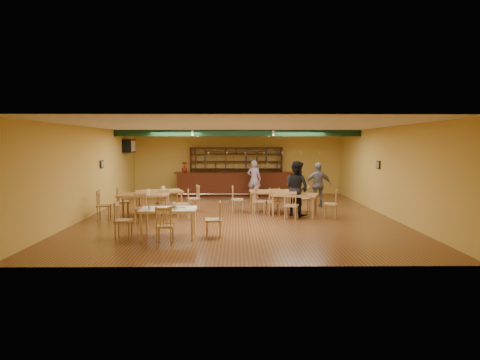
{
  "coord_description": "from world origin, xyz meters",
  "views": [
    {
      "loc": [
        -0.09,
        -13.93,
        2.42
      ],
      "look_at": [
        0.06,
        0.6,
        1.15
      ],
      "focal_mm": 30.61,
      "sensor_mm": 36.0,
      "label": 1
    }
  ],
  "objects_px": {
    "near_table": "(169,223)",
    "patron_bar": "(254,179)",
    "dining_table_c": "(144,206)",
    "dining_table_d": "(295,205)",
    "dining_table_a": "(159,202)",
    "bar_counter": "(236,184)",
    "patron_right_a": "(296,188)",
    "dining_table_b": "(271,201)"
  },
  "relations": [
    {
      "from": "bar_counter",
      "to": "dining_table_c",
      "type": "bearing_deg",
      "value": -117.23
    },
    {
      "from": "dining_table_a",
      "to": "patron_bar",
      "type": "bearing_deg",
      "value": 28.23
    },
    {
      "from": "bar_counter",
      "to": "patron_bar",
      "type": "relative_size",
      "value": 3.33
    },
    {
      "from": "dining_table_a",
      "to": "near_table",
      "type": "relative_size",
      "value": 1.11
    },
    {
      "from": "dining_table_c",
      "to": "near_table",
      "type": "xyz_separation_m",
      "value": [
        1.25,
        -2.73,
        -0.02
      ]
    },
    {
      "from": "near_table",
      "to": "patron_right_a",
      "type": "distance_m",
      "value": 5.06
    },
    {
      "from": "dining_table_c",
      "to": "dining_table_d",
      "type": "xyz_separation_m",
      "value": [
        5.0,
        0.49,
        -0.03
      ]
    },
    {
      "from": "dining_table_b",
      "to": "patron_right_a",
      "type": "bearing_deg",
      "value": -47.83
    },
    {
      "from": "dining_table_c",
      "to": "dining_table_d",
      "type": "bearing_deg",
      "value": -0.5
    },
    {
      "from": "dining_table_c",
      "to": "dining_table_d",
      "type": "distance_m",
      "value": 5.02
    },
    {
      "from": "patron_bar",
      "to": "patron_right_a",
      "type": "xyz_separation_m",
      "value": [
        1.24,
        -4.48,
        0.07
      ]
    },
    {
      "from": "dining_table_b",
      "to": "patron_bar",
      "type": "xyz_separation_m",
      "value": [
        -0.44,
        3.68,
        0.48
      ]
    },
    {
      "from": "dining_table_d",
      "to": "near_table",
      "type": "relative_size",
      "value": 1.04
    },
    {
      "from": "dining_table_b",
      "to": "dining_table_d",
      "type": "height_order",
      "value": "dining_table_b"
    },
    {
      "from": "patron_bar",
      "to": "dining_table_b",
      "type": "bearing_deg",
      "value": 114.25
    },
    {
      "from": "dining_table_a",
      "to": "patron_right_a",
      "type": "distance_m",
      "value": 4.84
    },
    {
      "from": "dining_table_c",
      "to": "patron_right_a",
      "type": "height_order",
      "value": "patron_right_a"
    },
    {
      "from": "dining_table_c",
      "to": "patron_bar",
      "type": "distance_m",
      "value": 6.34
    },
    {
      "from": "dining_table_a",
      "to": "dining_table_d",
      "type": "height_order",
      "value": "dining_table_a"
    },
    {
      "from": "dining_table_c",
      "to": "near_table",
      "type": "relative_size",
      "value": 1.14
    },
    {
      "from": "dining_table_d",
      "to": "patron_bar",
      "type": "xyz_separation_m",
      "value": [
        -1.18,
        4.54,
        0.49
      ]
    },
    {
      "from": "dining_table_a",
      "to": "patron_bar",
      "type": "height_order",
      "value": "patron_bar"
    },
    {
      "from": "dining_table_a",
      "to": "patron_bar",
      "type": "distance_m",
      "value": 5.29
    },
    {
      "from": "bar_counter",
      "to": "dining_table_a",
      "type": "relative_size",
      "value": 3.62
    },
    {
      "from": "patron_right_a",
      "to": "bar_counter",
      "type": "bearing_deg",
      "value": -21.19
    },
    {
      "from": "near_table",
      "to": "dining_table_a",
      "type": "bearing_deg",
      "value": 102.34
    },
    {
      "from": "bar_counter",
      "to": "dining_table_b",
      "type": "relative_size",
      "value": 3.79
    },
    {
      "from": "dining_table_a",
      "to": "dining_table_b",
      "type": "relative_size",
      "value": 1.05
    },
    {
      "from": "dining_table_c",
      "to": "patron_bar",
      "type": "bearing_deg",
      "value": 46.72
    },
    {
      "from": "dining_table_a",
      "to": "dining_table_c",
      "type": "height_order",
      "value": "dining_table_c"
    },
    {
      "from": "dining_table_c",
      "to": "patron_right_a",
      "type": "bearing_deg",
      "value": 0.16
    },
    {
      "from": "dining_table_b",
      "to": "patron_bar",
      "type": "distance_m",
      "value": 3.74
    },
    {
      "from": "dining_table_b",
      "to": "dining_table_c",
      "type": "distance_m",
      "value": 4.47
    },
    {
      "from": "dining_table_b",
      "to": "dining_table_a",
      "type": "bearing_deg",
      "value": -179.52
    },
    {
      "from": "bar_counter",
      "to": "dining_table_d",
      "type": "bearing_deg",
      "value": -69.76
    },
    {
      "from": "near_table",
      "to": "patron_bar",
      "type": "xyz_separation_m",
      "value": [
        2.57,
        7.76,
        0.48
      ]
    },
    {
      "from": "bar_counter",
      "to": "patron_right_a",
      "type": "height_order",
      "value": "patron_right_a"
    },
    {
      "from": "near_table",
      "to": "patron_bar",
      "type": "height_order",
      "value": "patron_bar"
    },
    {
      "from": "dining_table_a",
      "to": "near_table",
      "type": "distance_m",
      "value": 3.97
    },
    {
      "from": "bar_counter",
      "to": "dining_table_b",
      "type": "xyz_separation_m",
      "value": [
        1.24,
        -4.51,
        -0.19
      ]
    },
    {
      "from": "bar_counter",
      "to": "near_table",
      "type": "xyz_separation_m",
      "value": [
        -1.77,
        -8.59,
        -0.18
      ]
    },
    {
      "from": "dining_table_d",
      "to": "near_table",
      "type": "height_order",
      "value": "near_table"
    }
  ]
}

